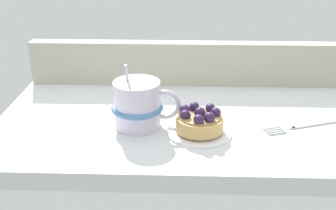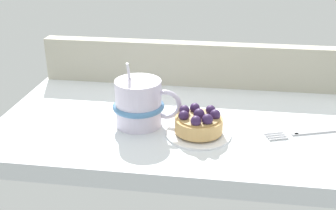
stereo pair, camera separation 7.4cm
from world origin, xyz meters
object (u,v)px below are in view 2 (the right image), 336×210
(dessert_plate, at_px, (198,133))
(dessert_fork, at_px, (314,132))
(raspberry_tart, at_px, (199,122))
(coffee_mug, at_px, (139,103))

(dessert_plate, bearing_deg, dessert_fork, 9.79)
(raspberry_tart, distance_m, coffee_mug, 0.11)
(raspberry_tart, xyz_separation_m, dessert_fork, (0.20, 0.03, -0.02))
(raspberry_tart, bearing_deg, coffee_mug, 166.85)
(dessert_plate, relative_size, dessert_fork, 0.65)
(coffee_mug, height_order, dessert_fork, coffee_mug)
(raspberry_tart, height_order, coffee_mug, coffee_mug)
(dessert_plate, height_order, coffee_mug, coffee_mug)
(coffee_mug, xyz_separation_m, dessert_fork, (0.31, 0.01, -0.04))
(raspberry_tart, relative_size, coffee_mug, 0.66)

